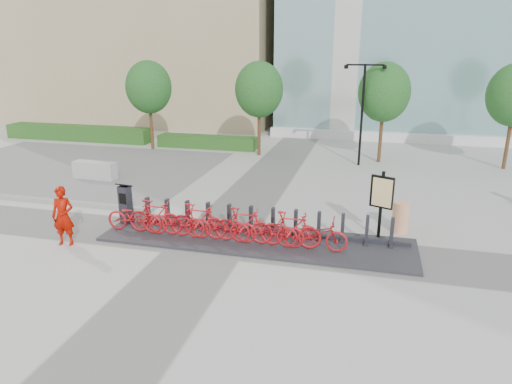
% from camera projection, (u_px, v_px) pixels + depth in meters
% --- Properties ---
extents(ground, '(120.00, 120.00, 0.00)m').
position_uv_depth(ground, '(213.00, 241.00, 14.10)').
color(ground, '#A5A5A5').
extents(gravel_patch, '(14.00, 14.00, 0.00)m').
position_uv_depth(gravel_patch, '(71.00, 167.00, 22.93)').
color(gravel_patch, '#595959').
rests_on(gravel_patch, ground).
extents(hedge_a, '(10.00, 1.40, 0.90)m').
position_uv_depth(hedge_a, '(79.00, 133.00, 29.75)').
color(hedge_a, '#2F6A1D').
rests_on(hedge_a, ground).
extents(hedge_b, '(6.00, 1.20, 0.70)m').
position_uv_depth(hedge_b, '(207.00, 142.00, 27.39)').
color(hedge_b, '#2F6A1D').
rests_on(hedge_b, ground).
extents(tree_0, '(2.60, 2.60, 5.10)m').
position_uv_depth(tree_0, '(149.00, 87.00, 26.01)').
color(tree_0, brown).
rests_on(tree_0, ground).
extents(tree_1, '(2.60, 2.60, 5.10)m').
position_uv_depth(tree_1, '(259.00, 90.00, 24.48)').
color(tree_1, brown).
rests_on(tree_1, ground).
extents(tree_2, '(2.60, 2.60, 5.10)m').
position_uv_depth(tree_2, '(384.00, 92.00, 22.95)').
color(tree_2, brown).
rests_on(tree_2, ground).
extents(streetlamp, '(2.00, 0.20, 5.00)m').
position_uv_depth(streetlamp, '(363.00, 103.00, 22.40)').
color(streetlamp, black).
rests_on(streetlamp, ground).
extents(dock_pad, '(9.60, 2.40, 0.08)m').
position_uv_depth(dock_pad, '(256.00, 240.00, 14.06)').
color(dock_pad, '#2C2B30').
rests_on(dock_pad, ground).
extents(dock_rail_posts, '(8.02, 0.50, 0.85)m').
position_uv_depth(dock_rail_posts, '(261.00, 221.00, 14.35)').
color(dock_rail_posts, '#23242B').
rests_on(dock_rail_posts, dock_pad).
extents(bike_0, '(1.88, 0.65, 0.99)m').
position_uv_depth(bike_0, '(134.00, 217.00, 14.50)').
color(bike_0, '#AA1217').
rests_on(bike_0, dock_pad).
extents(bike_1, '(1.82, 0.51, 1.09)m').
position_uv_depth(bike_1, '(155.00, 217.00, 14.31)').
color(bike_1, '#AA1217').
rests_on(bike_1, dock_pad).
extents(bike_2, '(1.88, 0.65, 0.99)m').
position_uv_depth(bike_2, '(176.00, 221.00, 14.16)').
color(bike_2, '#AA1217').
rests_on(bike_2, dock_pad).
extents(bike_3, '(1.82, 0.51, 1.09)m').
position_uv_depth(bike_3, '(198.00, 221.00, 13.97)').
color(bike_3, '#AA1217').
rests_on(bike_3, dock_pad).
extents(bike_4, '(1.88, 0.65, 0.99)m').
position_uv_depth(bike_4, '(220.00, 225.00, 13.82)').
color(bike_4, '#AA1217').
rests_on(bike_4, dock_pad).
extents(bike_5, '(1.82, 0.51, 1.09)m').
position_uv_depth(bike_5, '(243.00, 225.00, 13.64)').
color(bike_5, '#AA1217').
rests_on(bike_5, dock_pad).
extents(bike_6, '(1.88, 0.65, 0.99)m').
position_uv_depth(bike_6, '(267.00, 229.00, 13.48)').
color(bike_6, '#AA1217').
rests_on(bike_6, dock_pad).
extents(bike_7, '(1.82, 0.51, 1.09)m').
position_uv_depth(bike_7, '(291.00, 230.00, 13.30)').
color(bike_7, '#AA1217').
rests_on(bike_7, dock_pad).
extents(bike_8, '(1.88, 0.65, 0.99)m').
position_uv_depth(bike_8, '(315.00, 234.00, 13.14)').
color(bike_8, '#AA1217').
rests_on(bike_8, dock_pad).
extents(kiosk, '(0.47, 0.41, 1.39)m').
position_uv_depth(kiosk, '(126.00, 204.00, 15.19)').
color(kiosk, '#23242B').
rests_on(kiosk, dock_pad).
extents(worker_red, '(0.73, 0.55, 1.82)m').
position_uv_depth(worker_red, '(63.00, 216.00, 13.57)').
color(worker_red, '#9B0C00').
rests_on(worker_red, ground).
extents(construction_barrel, '(0.63, 0.63, 1.00)m').
position_uv_depth(construction_barrel, '(401.00, 218.00, 14.61)').
color(construction_barrel, orange).
rests_on(construction_barrel, ground).
extents(jersey_barrier, '(2.06, 0.65, 0.79)m').
position_uv_depth(jersey_barrier, '(95.00, 170.00, 20.76)').
color(jersey_barrier, '#B2B2B2').
rests_on(jersey_barrier, ground).
extents(map_sign, '(0.70, 0.38, 2.19)m').
position_uv_depth(map_sign, '(382.00, 195.00, 13.78)').
color(map_sign, black).
rests_on(map_sign, ground).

